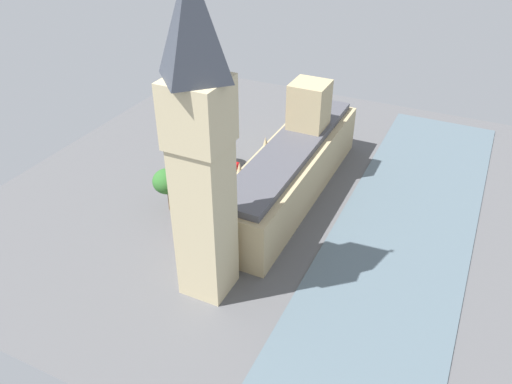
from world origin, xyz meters
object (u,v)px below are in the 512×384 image
object	(u,v)px
street_lamp_slot_12	(193,177)
clock_tower	(200,144)
car_yellow_cab_near_tower	(249,170)
double_decker_bus_kerbside	(226,178)
car_blue_under_trees	(262,158)
pedestrian_far_end	(237,200)
pedestrian_by_river_gate	(230,206)
plane_tree_leading	(218,145)
pedestrian_midblock	(213,228)
parliament_building	(293,165)
street_lamp_slot_11	(218,156)
car_black_trailing	(276,140)
car_white_corner	(267,148)
plane_tree_slot_10	(167,181)
double_decker_bus_opposite_hall	(208,211)

from	to	relation	value
street_lamp_slot_12	clock_tower	bearing A→B (deg)	126.44
car_yellow_cab_near_tower	double_decker_bus_kerbside	world-z (taller)	double_decker_bus_kerbside
car_blue_under_trees	pedestrian_far_end	xyz separation A→B (m)	(-3.10, 21.28, -0.12)
pedestrian_by_river_gate	plane_tree_leading	distance (m)	20.79
street_lamp_slot_12	double_decker_bus_kerbside	bearing A→B (deg)	-142.97
clock_tower	pedestrian_midblock	xyz separation A→B (m)	(8.08, -15.49, -30.18)
parliament_building	car_blue_under_trees	distance (m)	18.05
street_lamp_slot_11	plane_tree_leading	bearing A→B (deg)	-70.55
double_decker_bus_kerbside	street_lamp_slot_12	xyz separation A→B (m)	(6.42, 4.85, 1.40)
car_black_trailing	double_decker_bus_kerbside	distance (m)	27.31
car_black_trailing	double_decker_bus_kerbside	xyz separation A→B (m)	(1.95, 27.18, 1.75)
parliament_building	pedestrian_far_end	world-z (taller)	parliament_building
car_blue_under_trees	car_yellow_cab_near_tower	world-z (taller)	same
car_white_corner	parliament_building	bearing A→B (deg)	130.90
parliament_building	car_yellow_cab_near_tower	size ratio (longest dim) A/B	14.28
pedestrian_far_end	car_yellow_cab_near_tower	bearing A→B (deg)	-137.78
clock_tower	street_lamp_slot_12	world-z (taller)	clock_tower
plane_tree_leading	plane_tree_slot_10	distance (m)	22.68
street_lamp_slot_12	car_white_corner	bearing A→B (deg)	-106.31
pedestrian_far_end	street_lamp_slot_12	xyz separation A→B (m)	(12.08, -0.25, 3.27)
car_black_trailing	car_yellow_cab_near_tower	bearing A→B (deg)	-88.97
plane_tree_slot_10	street_lamp_slot_11	distance (m)	21.60
car_black_trailing	clock_tower	bearing A→B (deg)	-78.82
plane_tree_leading	double_decker_bus_kerbside	bearing A→B (deg)	128.18
double_decker_bus_kerbside	street_lamp_slot_12	bearing A→B (deg)	36.62
clock_tower	car_blue_under_trees	bearing A→B (deg)	-76.88
double_decker_bus_kerbside	pedestrian_by_river_gate	size ratio (longest dim) A/B	6.15
plane_tree_leading	car_white_corner	bearing A→B (deg)	-120.97
car_yellow_cab_near_tower	pedestrian_by_river_gate	xyz separation A→B (m)	(-2.89, 16.35, -0.12)
pedestrian_by_river_gate	street_lamp_slot_11	distance (m)	18.91
double_decker_bus_kerbside	plane_tree_leading	world-z (taller)	plane_tree_leading
car_blue_under_trees	car_yellow_cab_near_tower	xyz separation A→B (m)	(0.23, 7.55, 0.00)
plane_tree_slot_10	street_lamp_slot_12	world-z (taller)	plane_tree_slot_10
car_white_corner	plane_tree_slot_10	world-z (taller)	plane_tree_slot_10
double_decker_bus_kerbside	street_lamp_slot_12	size ratio (longest dim) A/B	1.84
car_white_corner	pedestrian_midblock	size ratio (longest dim) A/B	2.79
car_white_corner	double_decker_bus_opposite_hall	size ratio (longest dim) A/B	0.41
pedestrian_far_end	street_lamp_slot_12	world-z (taller)	street_lamp_slot_12
car_black_trailing	parliament_building	bearing A→B (deg)	-58.03
double_decker_bus_kerbside	pedestrian_midblock	xyz separation A→B (m)	(-5.79, 16.83, -1.94)
car_black_trailing	street_lamp_slot_12	bearing A→B (deg)	-104.79
street_lamp_slot_11	street_lamp_slot_12	size ratio (longest dim) A/B	1.00
clock_tower	car_white_corner	bearing A→B (deg)	-76.97
car_white_corner	clock_tower	bearing A→B (deg)	102.75
car_white_corner	car_blue_under_trees	world-z (taller)	same
plane_tree_slot_10	street_lamp_slot_12	size ratio (longest dim) A/B	1.87
car_black_trailing	pedestrian_far_end	world-z (taller)	car_black_trailing
double_decker_bus_kerbside	pedestrian_midblock	bearing A→B (deg)	108.57
car_black_trailing	car_white_corner	bearing A→B (deg)	-96.32
car_black_trailing	pedestrian_far_end	bearing A→B (deg)	-83.58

